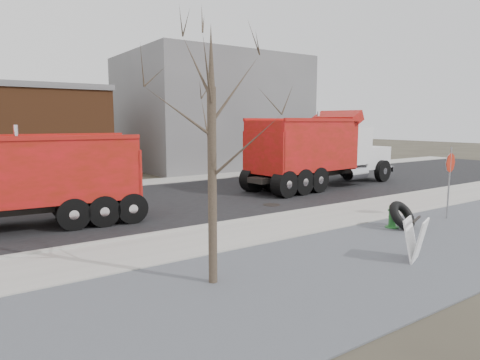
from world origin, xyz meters
TOP-DOWN VIEW (x-y plane):
  - ground at (0.00, 0.00)m, footprint 120.00×120.00m
  - gravel_verge at (0.00, -3.50)m, footprint 60.00×5.00m
  - sidewalk at (0.00, 0.25)m, footprint 60.00×2.50m
  - curb at (0.00, 1.55)m, footprint 60.00×0.15m
  - road at (0.00, 6.30)m, footprint 60.00×9.40m
  - far_sidewalk at (0.00, 12.00)m, footprint 60.00×2.00m
  - building_grey at (9.00, 18.00)m, footprint 12.00×10.00m
  - bare_tree at (-3.20, -2.60)m, footprint 3.20×3.20m
  - fire_hydrant at (3.80, -1.84)m, footprint 0.45×0.44m
  - truck_tire at (3.95, -2.07)m, footprint 1.10×0.94m
  - stop_sign at (6.40, -2.13)m, footprint 0.67×0.11m
  - sandwich_board at (1.48, -4.14)m, footprint 0.86×0.71m
  - dump_truck_red_a at (8.04, 5.64)m, footprint 9.67×3.56m
  - dump_truck_red_b at (-5.50, 4.58)m, footprint 7.66×2.78m

SIDE VIEW (x-z plane):
  - ground at x=0.00m, z-range 0.00..0.00m
  - road at x=0.00m, z-range 0.00..0.02m
  - gravel_verge at x=0.00m, z-range 0.00..0.03m
  - sidewalk at x=0.00m, z-range 0.00..0.06m
  - far_sidewalk at x=0.00m, z-range 0.00..0.06m
  - curb at x=0.00m, z-range 0.00..0.11m
  - fire_hydrant at x=3.80m, z-range -0.03..0.76m
  - truck_tire at x=3.95m, z-range -0.04..0.92m
  - sandwich_board at x=1.48m, z-range 0.03..1.06m
  - dump_truck_red_b at x=-5.50m, z-range 0.03..3.25m
  - stop_sign at x=6.40m, z-range 0.47..2.94m
  - dump_truck_red_a at x=8.04m, z-range 0.03..3.86m
  - bare_tree at x=-3.20m, z-range 0.70..5.90m
  - building_grey at x=9.00m, z-range 0.00..8.00m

